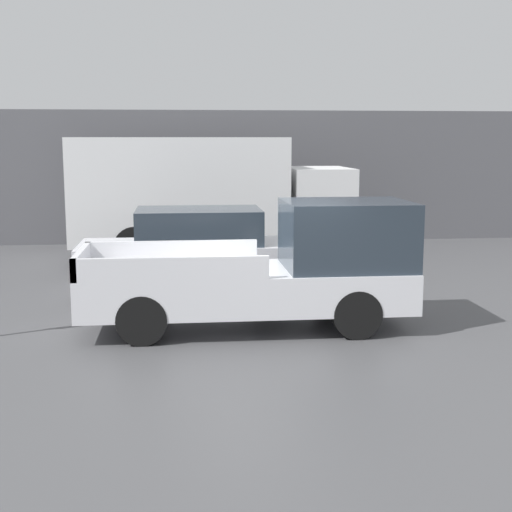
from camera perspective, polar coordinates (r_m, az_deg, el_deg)
The scene contains 5 objects.
ground_plane at distance 12.09m, azimuth 1.21°, elevation -6.04°, with size 60.00×60.00×0.00m, color #4C4C4F.
building_wall at distance 22.32m, azimuth -2.28°, elevation 6.35°, with size 28.00×0.15×4.08m.
pickup_truck at distance 12.14m, azimuth 1.83°, elevation -1.10°, with size 5.57×1.93×2.17m.
car at distance 15.08m, azimuth -4.96°, elevation 0.45°, with size 4.71×1.93×1.76m.
delivery_truck at distance 19.02m, azimuth -4.23°, elevation 5.01°, with size 7.32×2.59×3.25m.
Camera 1 is at (-1.49, -11.56, 3.21)m, focal length 50.00 mm.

